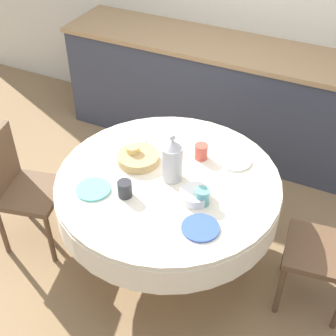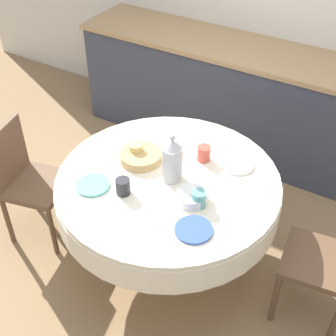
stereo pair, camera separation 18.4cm
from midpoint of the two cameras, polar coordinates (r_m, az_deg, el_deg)
ground_plane at (r=3.34m, az=1.61°, el=-11.13°), size 12.00×12.00×0.00m
kitchen_counter at (r=4.11m, az=12.25°, el=7.56°), size 3.24×0.64×0.95m
dining_table at (r=2.89m, az=1.83°, el=-3.16°), size 1.37×1.37×0.75m
chair_left at (r=2.89m, az=21.24°, el=-10.31°), size 0.45×0.45×0.88m
chair_right at (r=3.32m, az=-15.39°, el=-1.09°), size 0.48×0.48×0.88m
plate_near_left at (r=2.77m, az=-7.29°, el=-2.11°), size 0.21×0.21×0.01m
cup_near_left at (r=2.68m, az=-3.56°, el=-2.32°), size 0.08×0.08×0.10m
plate_near_right at (r=2.50m, az=5.27°, el=-7.57°), size 0.21×0.21×0.01m
cup_near_right at (r=2.61m, az=5.81°, el=-3.80°), size 0.08×0.08×0.10m
plate_far_left at (r=3.12m, az=-2.26°, el=3.50°), size 0.21×0.21×0.01m
cup_far_left at (r=2.94m, az=-2.14°, el=2.04°), size 0.08×0.08×0.10m
plate_far_right at (r=2.94m, az=10.26°, el=0.36°), size 0.21×0.21×0.01m
cup_far_right at (r=2.94m, az=6.20°, el=1.74°), size 0.08×0.08×0.10m
coffee_carafe at (r=2.72m, az=2.45°, el=0.91°), size 0.13×0.13×0.32m
bread_basket at (r=2.93m, az=-1.54°, el=1.36°), size 0.26×0.26×0.06m
fruit_bowl at (r=2.65m, az=4.98°, el=-3.57°), size 0.18×0.18×0.06m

